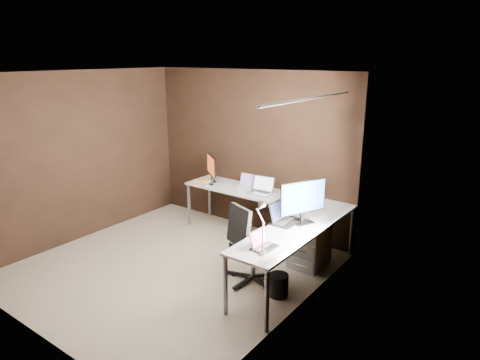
# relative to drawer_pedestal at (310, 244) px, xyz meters

# --- Properties ---
(room) EXTENTS (3.60, 3.60, 2.50)m
(room) POSITION_rel_drawer_pedestal_xyz_m (-1.09, -1.08, 0.98)
(room) COLOR #C3B398
(room) RESTS_ON ground
(desk) EXTENTS (2.65, 2.25, 0.73)m
(desk) POSITION_rel_drawer_pedestal_xyz_m (-0.59, -0.11, 0.38)
(desk) COLOR white
(desk) RESTS_ON ground
(drawer_pedestal) EXTENTS (0.42, 0.50, 0.60)m
(drawer_pedestal) POSITION_rel_drawer_pedestal_xyz_m (0.00, 0.00, 0.00)
(drawer_pedestal) COLOR white
(drawer_pedestal) RESTS_ON ground
(monitor_left) EXTENTS (0.40, 0.31, 0.42)m
(monitor_left) POSITION_rel_drawer_pedestal_xyz_m (-1.98, 0.37, 0.67)
(monitor_left) COLOR black
(monitor_left) RESTS_ON desk
(monitor_right) EXTENTS (0.30, 0.60, 0.53)m
(monitor_right) POSITION_rel_drawer_pedestal_xyz_m (0.06, -0.35, 0.73)
(monitor_right) COLOR black
(monitor_right) RESTS_ON desk
(laptop_white) EXTENTS (0.31, 0.23, 0.20)m
(laptop_white) POSITION_rel_drawer_pedestal_xyz_m (-1.32, 0.43, 0.48)
(laptop_white) COLOR white
(laptop_white) RESTS_ON desk
(laptop_silver) EXTENTS (0.38, 0.28, 0.24)m
(laptop_silver) POSITION_rel_drawer_pedestal_xyz_m (-1.00, 0.35, 0.48)
(laptop_silver) COLOR silver
(laptop_silver) RESTS_ON desk
(laptop_black_big) EXTENTS (0.28, 0.39, 0.26)m
(laptop_black_big) POSITION_rel_drawer_pedestal_xyz_m (-0.14, -0.46, 0.49)
(laptop_black_big) COLOR black
(laptop_black_big) RESTS_ON desk
(laptop_black_small) EXTENTS (0.21, 0.29, 0.19)m
(laptop_black_small) POSITION_rel_drawer_pedestal_xyz_m (0.05, -1.23, 0.47)
(laptop_black_small) COLOR black
(laptop_black_small) RESTS_ON desk
(book_stack) EXTENTS (0.25, 0.22, 0.07)m
(book_stack) POSITION_rel_drawer_pedestal_xyz_m (-1.99, 0.15, 0.46)
(book_stack) COLOR tan
(book_stack) RESTS_ON desk
(mouse_left) EXTENTS (0.10, 0.09, 0.04)m
(mouse_left) POSITION_rel_drawer_pedestal_xyz_m (-1.84, 0.19, 0.45)
(mouse_left) COLOR black
(mouse_left) RESTS_ON desk
(mouse_corner) EXTENTS (0.10, 0.08, 0.03)m
(mouse_corner) POSITION_rel_drawer_pedestal_xyz_m (-0.56, 0.23, 0.45)
(mouse_corner) COLOR black
(mouse_corner) RESTS_ON desk
(desk_lamp) EXTENTS (0.18, 0.21, 0.53)m
(desk_lamp) POSITION_rel_drawer_pedestal_xyz_m (0.08, -1.31, 0.76)
(desk_lamp) COLOR slate
(desk_lamp) RESTS_ON desk
(office_chair) EXTENTS (0.56, 0.60, 1.00)m
(office_chair) POSITION_rel_drawer_pedestal_xyz_m (-0.39, -0.81, -0.01)
(office_chair) COLOR black
(office_chair) RESTS_ON ground
(wastebasket) EXTENTS (0.28, 0.28, 0.27)m
(wastebasket) POSITION_rel_drawer_pedestal_xyz_m (0.07, -0.90, -0.17)
(wastebasket) COLOR black
(wastebasket) RESTS_ON ground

